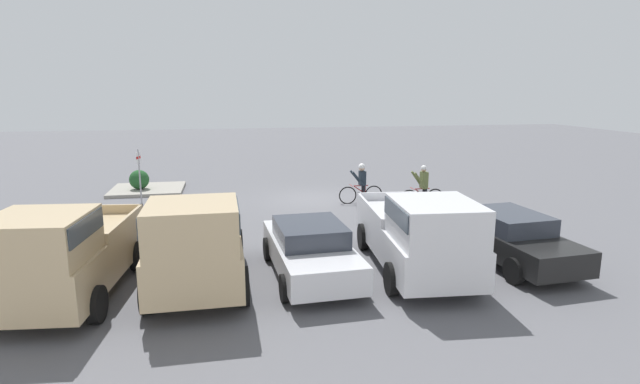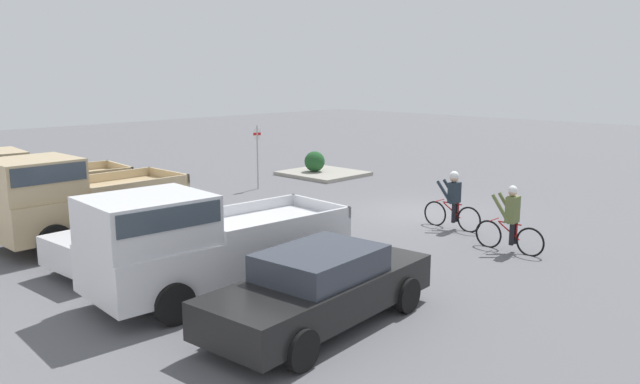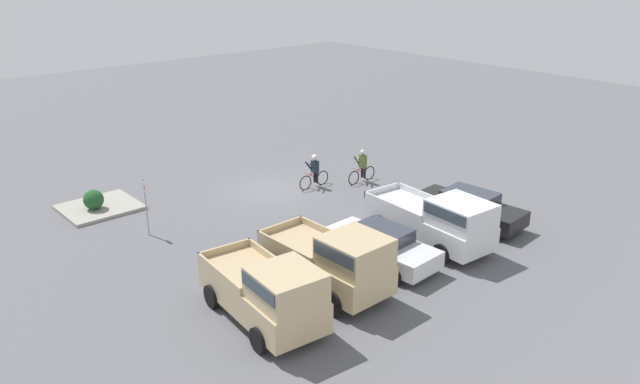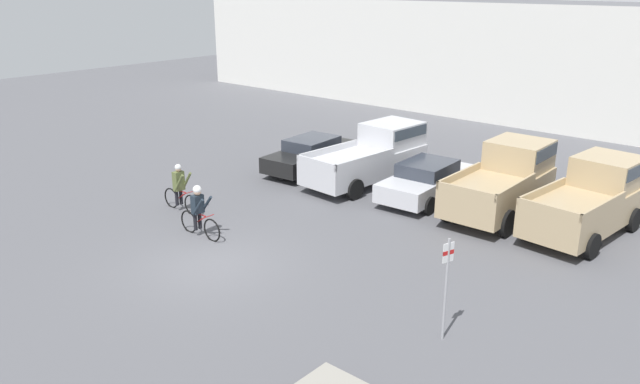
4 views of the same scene
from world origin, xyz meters
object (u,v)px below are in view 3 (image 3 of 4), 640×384
at_px(fire_lane_sign, 146,201).
at_px(cyclist_0, 314,170).
at_px(pickup_truck_2, 269,291).
at_px(sedan_1, 380,245).
at_px(sedan_0, 469,207).
at_px(shrub, 94,200).
at_px(pickup_truck_0, 438,219).
at_px(cyclist_1, 362,166).
at_px(pickup_truck_1, 334,260).

bearing_deg(fire_lane_sign, cyclist_0, 178.78).
bearing_deg(pickup_truck_2, sedan_1, -173.50).
relative_size(sedan_0, shrub, 5.44).
relative_size(cyclist_0, fire_lane_sign, 0.77).
height_order(pickup_truck_0, fire_lane_sign, fire_lane_sign).
height_order(sedan_0, sedan_1, sedan_0).
relative_size(sedan_0, pickup_truck_0, 0.87).
bearing_deg(fire_lane_sign, shrub, -79.85).
relative_size(fire_lane_sign, shrub, 2.74).
height_order(cyclist_1, fire_lane_sign, fire_lane_sign).
relative_size(sedan_1, shrub, 5.15).
bearing_deg(pickup_truck_2, pickup_truck_1, -176.86).
bearing_deg(pickup_truck_0, sedan_0, -168.93).
relative_size(pickup_truck_0, cyclist_0, 2.98).
bearing_deg(cyclist_0, fire_lane_sign, -1.22).
relative_size(pickup_truck_0, fire_lane_sign, 2.29).
xyz_separation_m(sedan_1, cyclist_0, (-3.48, -7.80, 0.16)).
height_order(sedan_0, pickup_truck_1, pickup_truck_1).
height_order(pickup_truck_0, cyclist_1, pickup_truck_0).
height_order(pickup_truck_2, shrub, pickup_truck_2).
bearing_deg(shrub, pickup_truck_2, 91.99).
bearing_deg(pickup_truck_1, cyclist_1, -139.75).
bearing_deg(fire_lane_sign, pickup_truck_0, 133.94).
relative_size(cyclist_1, fire_lane_sign, 0.76).
height_order(sedan_0, pickup_truck_2, pickup_truck_2).
height_order(sedan_1, shrub, sedan_1).
xyz_separation_m(pickup_truck_2, cyclist_0, (-9.12, -8.45, -0.30)).
distance_m(sedan_1, pickup_truck_2, 5.70).
xyz_separation_m(sedan_0, fire_lane_sign, (10.99, -7.90, 0.76)).
bearing_deg(sedan_0, cyclist_0, -74.63).
height_order(pickup_truck_2, fire_lane_sign, fire_lane_sign).
height_order(sedan_1, cyclist_1, cyclist_1).
distance_m(fire_lane_sign, shrub, 4.02).
relative_size(sedan_0, fire_lane_sign, 1.98).
height_order(pickup_truck_0, pickup_truck_2, pickup_truck_2).
relative_size(sedan_0, pickup_truck_2, 0.96).
bearing_deg(cyclist_0, pickup_truck_1, 52.88).
bearing_deg(pickup_truck_2, cyclist_1, -147.00).
bearing_deg(cyclist_0, pickup_truck_2, 42.79).
distance_m(sedan_0, pickup_truck_1, 8.43).
xyz_separation_m(cyclist_0, shrub, (9.56, -4.05, -0.27)).
distance_m(sedan_0, pickup_truck_2, 11.28).
height_order(cyclist_0, shrub, cyclist_0).
distance_m(pickup_truck_1, fire_lane_sign, 8.87).
bearing_deg(sedan_1, cyclist_1, -130.50).
relative_size(cyclist_1, shrub, 2.09).
bearing_deg(pickup_truck_2, sedan_0, -176.26).
relative_size(pickup_truck_0, cyclist_1, 3.00).
bearing_deg(cyclist_0, cyclist_1, 156.25).
bearing_deg(sedan_0, shrub, -45.20).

